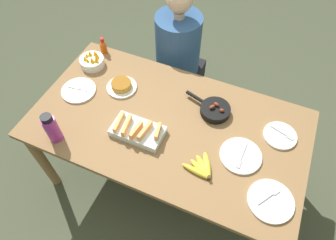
{
  "coord_description": "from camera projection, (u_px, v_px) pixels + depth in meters",
  "views": [
    {
      "loc": [
        0.46,
        -1.05,
        2.36
      ],
      "look_at": [
        0.0,
        0.0,
        0.79
      ],
      "focal_mm": 32.0,
      "sensor_mm": 36.0,
      "label": 1
    }
  ],
  "objects": [
    {
      "name": "melon_tray",
      "position": [
        138.0,
        131.0,
        1.89
      ],
      "size": [
        0.33,
        0.18,
        0.1
      ],
      "color": "silver",
      "rests_on": "dining_table"
    },
    {
      "name": "dining_table",
      "position": [
        168.0,
        130.0,
        2.04
      ],
      "size": [
        1.8,
        0.99,
        0.76
      ],
      "color": "olive",
      "rests_on": "ground_plane"
    },
    {
      "name": "skillet",
      "position": [
        214.0,
        110.0,
        1.99
      ],
      "size": [
        0.33,
        0.2,
        0.08
      ],
      "rotation": [
        0.0,
        0.0,
        2.85
      ],
      "color": "black",
      "rests_on": "dining_table"
    },
    {
      "name": "banana_bunch",
      "position": [
        202.0,
        168.0,
        1.75
      ],
      "size": [
        0.2,
        0.18,
        0.04
      ],
      "color": "yellow",
      "rests_on": "dining_table"
    },
    {
      "name": "person_figure",
      "position": [
        177.0,
        66.0,
        2.64
      ],
      "size": [
        0.41,
        0.41,
        1.25
      ],
      "color": "black",
      "rests_on": "ground_plane"
    },
    {
      "name": "empty_plate_mid_edge",
      "position": [
        280.0,
        136.0,
        1.89
      ],
      "size": [
        0.21,
        0.21,
        0.02
      ],
      "color": "silver",
      "rests_on": "dining_table"
    },
    {
      "name": "empty_plate_near_front",
      "position": [
        271.0,
        201.0,
        1.64
      ],
      "size": [
        0.26,
        0.26,
        0.02
      ],
      "color": "silver",
      "rests_on": "dining_table"
    },
    {
      "name": "empty_plate_far_right",
      "position": [
        241.0,
        156.0,
        1.81
      ],
      "size": [
        0.26,
        0.26,
        0.02
      ],
      "color": "silver",
      "rests_on": "dining_table"
    },
    {
      "name": "fruit_bowl_mango",
      "position": [
        92.0,
        61.0,
        2.25
      ],
      "size": [
        0.18,
        0.18,
        0.12
      ],
      "color": "silver",
      "rests_on": "dining_table"
    },
    {
      "name": "ground_plane",
      "position": [
        168.0,
        174.0,
        2.58
      ],
      "size": [
        14.0,
        14.0,
        0.0
      ],
      "primitive_type": "plane",
      "color": "#474C38"
    },
    {
      "name": "frittata_plate_center",
      "position": [
        122.0,
        86.0,
        2.13
      ],
      "size": [
        0.22,
        0.22,
        0.06
      ],
      "color": "silver",
      "rests_on": "dining_table"
    },
    {
      "name": "water_bottle",
      "position": [
        52.0,
        128.0,
        1.81
      ],
      "size": [
        0.08,
        0.08,
        0.22
      ],
      "color": "#992D89",
      "rests_on": "dining_table"
    },
    {
      "name": "empty_plate_far_left",
      "position": [
        79.0,
        91.0,
        2.12
      ],
      "size": [
        0.24,
        0.24,
        0.02
      ],
      "color": "silver",
      "rests_on": "dining_table"
    },
    {
      "name": "hot_sauce_bottle",
      "position": [
        103.0,
        46.0,
        2.33
      ],
      "size": [
        0.05,
        0.05,
        0.13
      ],
      "color": "#C64C0F",
      "rests_on": "dining_table"
    }
  ]
}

